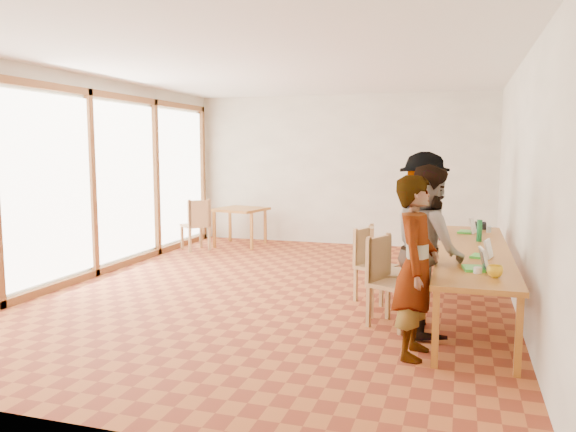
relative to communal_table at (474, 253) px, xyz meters
name	(u,v)px	position (x,y,z in m)	size (l,w,h in m)	color
ground	(279,290)	(-2.50, 0.25, -0.70)	(8.00, 8.00, 0.00)	#AD562A
wall_back	(341,170)	(-2.50, 4.25, 0.80)	(6.00, 0.10, 3.00)	white
wall_front	(91,214)	(-2.50, -3.75, 0.80)	(6.00, 0.10, 3.00)	white
wall_right	(520,185)	(0.50, 0.25, 0.80)	(0.10, 8.00, 3.00)	white
window_wall	(91,177)	(-5.46, 0.25, 0.80)	(0.10, 8.00, 3.00)	white
ceiling	(279,64)	(-2.50, 0.25, 2.32)	(6.00, 8.00, 0.04)	white
communal_table	(474,253)	(0.00, 0.00, 0.00)	(0.80, 4.00, 0.75)	#A66324
side_table	(240,212)	(-4.37, 3.45, -0.03)	(0.90, 0.90, 0.75)	#A66324
chair_near	(386,271)	(-0.92, -0.83, -0.10)	(0.60, 0.60, 0.52)	tan
chair_mid	(381,261)	(-1.03, -0.44, -0.07)	(0.55, 0.55, 0.55)	tan
chair_far	(369,256)	(-1.26, 0.14, -0.14)	(0.56, 0.56, 0.49)	tan
chair_empty	(427,237)	(-0.68, 2.50, -0.21)	(0.49, 0.49, 0.42)	tan
chair_spare	(197,219)	(-4.92, 2.66, -0.10)	(0.64, 0.64, 0.52)	tan
person_near	(416,267)	(-0.54, -1.70, 0.14)	(0.62, 0.40, 1.69)	gray
person_mid	(429,249)	(-0.47, -0.94, 0.18)	(0.86, 0.67, 1.77)	gray
person_far	(423,221)	(-0.65, 0.92, 0.24)	(1.22, 0.70, 1.89)	gray
laptop_near	(478,264)	(0.02, -1.20, 0.11)	(0.26, 0.29, 0.22)	#45D443
laptop_mid	(484,253)	(0.09, -0.53, 0.10)	(0.26, 0.28, 0.20)	#45D443
laptop_far	(469,229)	(-0.04, 1.31, 0.11)	(0.27, 0.30, 0.22)	#45D443
yellow_mug	(495,271)	(0.16, -1.49, 0.10)	(0.14, 0.14, 0.11)	yellow
green_bottle	(479,231)	(0.07, 0.59, 0.19)	(0.07, 0.07, 0.28)	#146128
clear_glass	(489,229)	(0.22, 1.44, 0.09)	(0.07, 0.07, 0.09)	silver
condiment_cup	(478,270)	(0.01, -1.37, 0.08)	(0.08, 0.08, 0.06)	white
pink_phone	(490,248)	(0.18, 0.10, 0.05)	(0.05, 0.10, 0.01)	#CC4376
black_pouch	(480,226)	(0.12, 1.81, 0.09)	(0.16, 0.26, 0.09)	black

